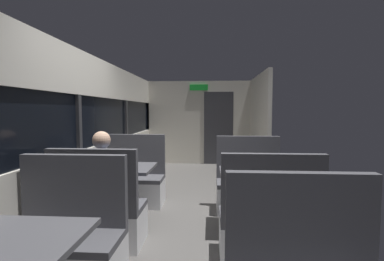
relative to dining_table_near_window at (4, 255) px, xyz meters
name	(u,v)px	position (x,y,z in m)	size (l,w,h in m)	color
ground_plane	(186,223)	(0.89, 2.09, -0.65)	(3.30, 9.20, 0.02)	#514F4C
carriage_window_panel_left	(77,139)	(-0.56, 2.09, 0.47)	(0.09, 8.48, 2.30)	beige
carriage_end_bulkhead	(201,123)	(0.95, 6.28, 0.50)	(2.90, 0.11, 2.30)	beige
carriage_aisle_panel_right	(259,125)	(2.34, 5.09, 0.51)	(0.08, 2.40, 2.30)	beige
dining_table_near_window	(4,255)	(0.00, 0.00, 0.00)	(0.90, 0.70, 0.74)	#9E9EA3
bench_near_window_facing_entry	(66,248)	(0.00, 0.70, -0.31)	(0.95, 0.50, 1.10)	silver
dining_table_mid_window	(119,174)	(0.00, 2.11, 0.00)	(0.90, 0.70, 0.74)	#9E9EA3
bench_mid_window_facing_end	(99,216)	(0.00, 1.41, -0.31)	(0.95, 0.50, 1.10)	silver
bench_mid_window_facing_entry	(134,183)	(0.00, 2.81, -0.31)	(0.95, 0.50, 1.10)	silver
dining_table_rear_aisle	(257,180)	(1.79, 1.91, 0.00)	(0.90, 0.70, 0.74)	#9E9EA3
bench_rear_aisle_facing_end	(268,228)	(1.79, 1.21, -0.31)	(0.95, 0.50, 1.10)	silver
bench_rear_aisle_facing_entry	(249,189)	(1.79, 2.61, -0.31)	(0.95, 0.50, 1.10)	silver
seated_passenger	(101,196)	(0.00, 1.48, -0.10)	(0.47, 0.55, 1.26)	#26262D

